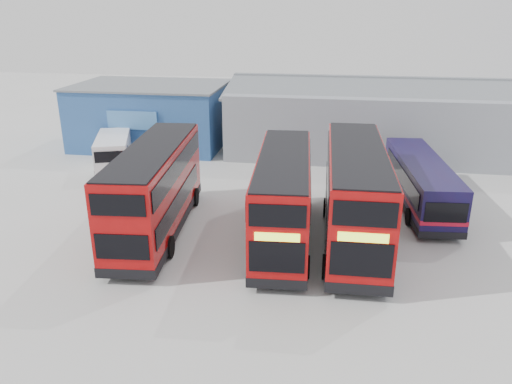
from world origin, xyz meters
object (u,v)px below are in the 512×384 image
panel_van (114,151)px  single_decker_blue (420,183)px  double_decker_centre (283,199)px  double_decker_right (355,197)px  double_decker_left (156,191)px  maintenance_shed (419,118)px  office_block (151,115)px

panel_van → single_decker_blue: bearing=-30.0°
double_decker_centre → single_decker_blue: bearing=34.7°
double_decker_right → single_decker_blue: size_ratio=1.08×
double_decker_left → double_decker_right: (10.08, 0.51, 0.09)m
double_decker_centre → maintenance_shed: bearing=60.5°
double_decker_left → double_decker_right: 10.09m
maintenance_shed → double_decker_left: size_ratio=2.74×
double_decker_right → panel_van: 19.30m
double_decker_left → double_decker_right: double_decker_right is taller
double_decker_right → panel_van: size_ratio=1.94×
single_decker_blue → maintenance_shed: bearing=-102.2°
office_block → panel_van: size_ratio=2.08×
double_decker_left → panel_van: size_ratio=1.88×
double_decker_left → double_decker_centre: 6.58m
office_block → panel_van: 6.95m
maintenance_shed → single_decker_blue: 12.93m
office_block → panel_van: (-0.47, -6.83, -1.23)m
double_decker_left → panel_van: bearing=-60.4°
maintenance_shed → panel_van: (-22.47, -8.83, -1.25)m
double_decker_left → single_decker_blue: 15.30m
double_decker_centre → double_decker_right: bearing=4.2°
maintenance_shed → double_decker_centre: maintenance_shed is taller
double_decker_centre → double_decker_right: 3.54m
panel_van → maintenance_shed: bearing=2.2°
maintenance_shed → double_decker_right: 19.04m
maintenance_shed → panel_van: size_ratio=5.15×
double_decker_left → single_decker_blue: bearing=-162.0°
double_decker_left → single_decker_blue: double_decker_left is taller
double_decker_left → panel_van: 12.00m
maintenance_shed → panel_van: 24.17m
maintenance_shed → double_decker_centre: (-9.12, -18.65, -0.38)m
double_decker_left → single_decker_blue: size_ratio=1.05×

